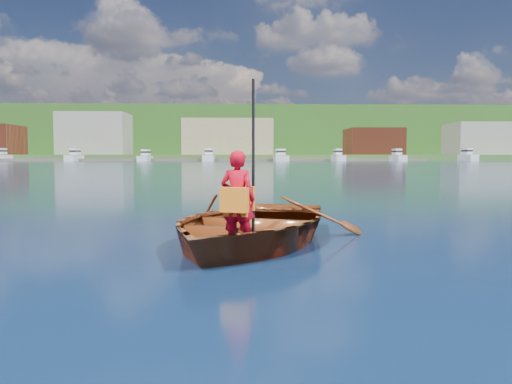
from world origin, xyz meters
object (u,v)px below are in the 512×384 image
object	(u,v)px
marina_yachts	(213,157)
dock	(243,160)
child_paddler	(238,199)
rowboat	(250,224)

from	to	relation	value
marina_yachts	dock	bearing A→B (deg)	27.87
dock	marina_yachts	size ratio (longest dim) A/B	1.11
marina_yachts	child_paddler	bearing A→B (deg)	-86.79
dock	marina_yachts	bearing A→B (deg)	-152.13
child_paddler	marina_yachts	size ratio (longest dim) A/B	0.01
rowboat	dock	world-z (taller)	dock
rowboat	dock	size ratio (longest dim) A/B	0.03
child_paddler	dock	world-z (taller)	child_paddler
dock	child_paddler	bearing A→B (deg)	-90.31
child_paddler	marina_yachts	bearing A→B (deg)	93.21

